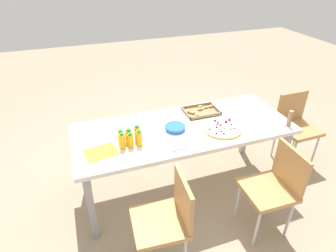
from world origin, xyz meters
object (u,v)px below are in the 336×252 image
party_table (184,133)px  chair_near_right (275,184)px  napkin_stack (175,146)px  juice_bottle_5 (137,133)px  juice_bottle_2 (139,138)px  fruit_pizza (222,128)px  juice_bottle_1 (131,140)px  cardboard_tube (290,118)px  chair_near_left (168,216)px  juice_bottle_3 (121,137)px  paper_folder (101,152)px  juice_bottle_4 (129,136)px  plate_stack (175,128)px  snack_tray (200,111)px  juice_bottle_0 (122,141)px  chair_end (296,122)px

party_table → chair_near_right: 0.93m
napkin_stack → juice_bottle_5: bearing=143.9°
juice_bottle_2 → fruit_pizza: bearing=-0.6°
juice_bottle_1 → cardboard_tube: (1.50, -0.16, 0.02)m
chair_near_left → cardboard_tube: (1.38, 0.45, 0.34)m
juice_bottle_3 → juice_bottle_5: 0.15m
cardboard_tube → paper_folder: bearing=174.8°
chair_near_left → juice_bottle_3: (-0.19, 0.69, 0.32)m
napkin_stack → juice_bottle_4: bearing=151.5°
juice_bottle_5 → paper_folder: bearing=-166.5°
juice_bottle_2 → plate_stack: 0.41m
juice_bottle_5 → juice_bottle_1: bearing=-134.8°
party_table → juice_bottle_2: juice_bottle_2 is taller
snack_tray → cardboard_tube: cardboard_tube is taller
juice_bottle_1 → napkin_stack: size_ratio=0.91×
juice_bottle_0 → juice_bottle_2: juice_bottle_0 is taller
snack_tray → cardboard_tube: 0.87m
chair_near_right → chair_near_left: bearing=92.9°
juice_bottle_1 → juice_bottle_5: (0.08, 0.08, 0.00)m
chair_near_left → juice_bottle_1: (-0.12, 0.61, 0.32)m
chair_near_right → napkin_stack: bearing=59.4°
chair_near_right → cardboard_tube: size_ratio=5.21×
juice_bottle_0 → juice_bottle_2: bearing=-2.3°
plate_stack → cardboard_tube: size_ratio=1.20×
chair_end → juice_bottle_2: (-1.89, -0.20, 0.33)m
chair_near_right → napkin_stack: chair_near_right is taller
party_table → fruit_pizza: fruit_pizza is taller
juice_bottle_0 → juice_bottle_4: juice_bottle_0 is taller
juice_bottle_2 → juice_bottle_5: bearing=85.9°
fruit_pizza → napkin_stack: size_ratio=2.42×
chair_end → paper_folder: bearing=4.1°
party_table → juice_bottle_2: size_ratio=13.97×
plate_stack → cardboard_tube: (1.05, -0.29, 0.06)m
juice_bottle_3 → paper_folder: bearing=-156.9°
juice_bottle_3 → napkin_stack: juice_bottle_3 is taller
snack_tray → cardboard_tube: size_ratio=2.19×
chair_near_right → juice_bottle_5: bearing=58.3°
napkin_stack → cardboard_tube: (1.15, -0.04, 0.07)m
party_table → napkin_stack: bearing=-125.6°
chair_near_left → paper_folder: chair_near_left is taller
juice_bottle_1 → juice_bottle_2: size_ratio=0.92×
chair_near_left → fruit_pizza: size_ratio=2.29×
party_table → napkin_stack: 0.34m
juice_bottle_2 → fruit_pizza: juice_bottle_2 is taller
juice_bottle_3 → cardboard_tube: 1.59m
juice_bottle_3 → chair_near_left: bearing=-74.7°
juice_bottle_0 → paper_folder: 0.20m
juice_bottle_3 → fruit_pizza: (0.94, -0.09, -0.05)m
paper_folder → cardboard_tube: bearing=-5.2°
plate_stack → paper_folder: size_ratio=0.73×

